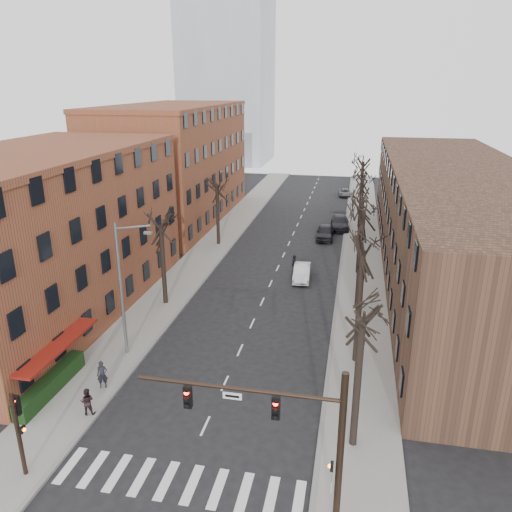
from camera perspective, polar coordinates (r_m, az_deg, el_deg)
The scene contains 27 objects.
ground at distance 24.87m, azimuth -8.76°, elevation -24.22°, with size 160.00×160.00×0.00m, color black.
sidewalk_left at distance 56.48m, azimuth -4.43°, elevation 1.70°, with size 4.00×90.00×0.15m, color gray.
sidewalk_right at distance 54.48m, azimuth 12.00°, elevation 0.66°, with size 4.00×90.00×0.15m, color gray.
building_left_near at distance 40.69m, azimuth -23.42°, elevation 1.89°, with size 12.00×26.00×12.00m, color brown.
building_left_far at distance 65.72m, azimuth -9.26°, elevation 10.20°, with size 12.00×28.00×14.00m, color brown.
building_right at distance 49.13m, azimuth 21.76°, elevation 3.67°, with size 12.00×50.00×10.00m, color #513526.
office_tower at distance 116.18m, azimuth -3.38°, elevation 25.59°, with size 18.00×18.00×60.00m, color #B2B7BF.
awning_left at distance 32.77m, azimuth -21.11°, elevation -13.51°, with size 1.20×7.00×0.15m, color maroon.
hedge at distance 31.80m, azimuth -22.37°, elevation -13.38°, with size 0.80×6.00×1.00m, color #1A3412.
tree_right_a at distance 26.85m, azimuth 10.97°, elevation -20.51°, with size 5.20×5.20×10.00m, color black, non-canonical shape.
tree_right_b at distance 33.43m, azimuth 11.23°, elevation -11.79°, with size 5.20×5.20×10.80m, color black, non-canonical shape.
tree_right_c at distance 40.52m, azimuth 11.39°, elevation -6.02°, with size 5.20×5.20×11.60m, color black, non-canonical shape.
tree_right_d at distance 47.90m, azimuth 11.50°, elevation -2.00°, with size 5.20×5.20×10.00m, color black, non-canonical shape.
tree_right_e at distance 55.45m, azimuth 11.58°, elevation 0.94°, with size 5.20×5.20×10.80m, color black, non-canonical shape.
tree_right_f at distance 63.11m, azimuth 11.65°, elevation 3.17°, with size 5.20×5.20×11.60m, color black, non-canonical shape.
tree_left_a at distance 41.34m, azimuth -10.27°, elevation -5.42°, with size 5.20×5.20×9.50m, color black, non-canonical shape.
tree_left_b at distance 55.48m, azimuth -4.30°, elevation 1.30°, with size 5.20×5.20×9.50m, color black, non-canonical shape.
signal_mast_arm at distance 20.25m, azimuth 5.08°, elevation -19.41°, with size 8.14×0.30×7.20m.
signal_pole_left at distance 25.51m, azimuth -25.52°, elevation -17.30°, with size 0.47×0.44×4.40m.
streetlight at distance 32.48m, azimuth -14.94°, elevation -3.15°, with size 2.45×0.22×9.03m.
silver_sedan at distance 45.57m, azimuth 5.26°, elevation -1.87°, with size 1.46×4.19×1.38m, color silver.
parked_car_near at distance 57.80m, azimuth 7.89°, elevation 2.73°, with size 1.88×4.68×1.60m, color black.
parked_car_mid at distance 62.14m, azimuth 9.57°, elevation 3.79°, with size 2.17×5.34×1.55m, color black.
parked_car_far at distance 80.74m, azimuth 10.13°, elevation 7.15°, with size 1.86×4.03×1.12m, color slate.
pedestrian_a at distance 31.04m, azimuth -17.16°, elevation -12.83°, with size 0.61×0.40×1.67m, color black.
pedestrian_b at distance 29.14m, azimuth -18.74°, elevation -15.46°, with size 0.75×0.59×1.55m, color black.
pedestrian_crossing at distance 46.88m, azimuth 4.38°, elevation -0.95°, with size 1.06×0.44×1.81m, color black.
Camera 1 is at (6.92, -16.77, 17.01)m, focal length 35.00 mm.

